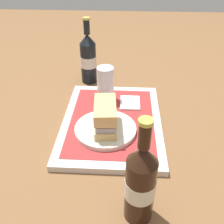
{
  "coord_description": "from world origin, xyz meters",
  "views": [
    {
      "loc": [
        -0.7,
        -0.04,
        0.53
      ],
      "look_at": [
        0.0,
        0.0,
        0.05
      ],
      "focal_mm": 42.34,
      "sensor_mm": 36.0,
      "label": 1
    }
  ],
  "objects": [
    {
      "name": "tray",
      "position": [
        0.0,
        0.0,
        0.01
      ],
      "size": [
        0.44,
        0.32,
        0.02
      ],
      "primitive_type": "cube",
      "color": "silver",
      "rests_on": "ground_plane"
    },
    {
      "name": "napkin_folded",
      "position": [
        0.1,
        -0.06,
        0.02
      ],
      "size": [
        0.09,
        0.07,
        0.01
      ],
      "primitive_type": "cube",
      "color": "white",
      "rests_on": "placemat"
    },
    {
      "name": "ground_plane",
      "position": [
        0.0,
        0.0,
        0.0
      ],
      "size": [
        3.0,
        3.0,
        0.0
      ],
      "primitive_type": "plane",
      "color": "brown"
    },
    {
      "name": "beer_glass",
      "position": [
        0.13,
        0.03,
        0.09
      ],
      "size": [
        0.06,
        0.06,
        0.12
      ],
      "color": "silver",
      "rests_on": "placemat"
    },
    {
      "name": "second_bottle",
      "position": [
        -0.33,
        -0.08,
        0.1
      ],
      "size": [
        0.07,
        0.07,
        0.27
      ],
      "color": "black",
      "rests_on": "ground_plane"
    },
    {
      "name": "plate",
      "position": [
        -0.06,
        0.02,
        0.03
      ],
      "size": [
        0.19,
        0.19,
        0.01
      ],
      "primitive_type": "cylinder",
      "color": "silver",
      "rests_on": "placemat"
    },
    {
      "name": "beer_bottle",
      "position": [
        0.3,
        0.11,
        0.1
      ],
      "size": [
        0.07,
        0.07,
        0.27
      ],
      "color": "black",
      "rests_on": "ground_plane"
    },
    {
      "name": "placemat",
      "position": [
        0.0,
        0.0,
        0.02
      ],
      "size": [
        0.38,
        0.27,
        0.0
      ],
      "primitive_type": "cube",
      "color": "#9E2D2D",
      "rests_on": "tray"
    },
    {
      "name": "sandwich",
      "position": [
        -0.06,
        0.02,
        0.08
      ],
      "size": [
        0.14,
        0.07,
        0.08
      ],
      "rotation": [
        0.0,
        0.0,
        0.08
      ],
      "color": "tan",
      "rests_on": "plate"
    }
  ]
}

